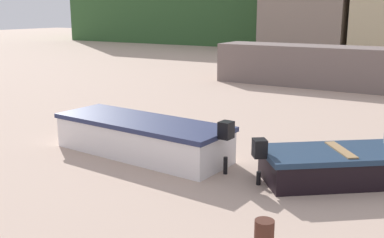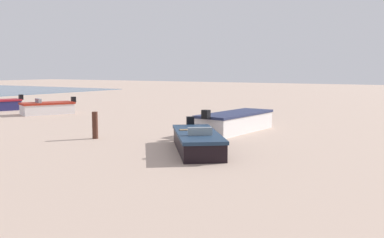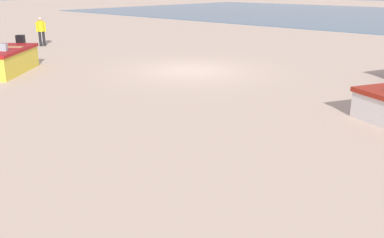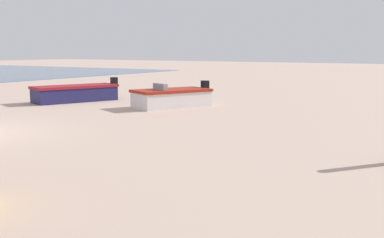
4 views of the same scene
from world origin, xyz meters
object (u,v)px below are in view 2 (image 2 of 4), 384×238
boat_black_3 (197,141)px  boat_white_4 (47,108)px  boat_white_0 (235,122)px  mooring_post_near_water (95,125)px

boat_black_3 → boat_white_4: size_ratio=1.19×
boat_black_3 → boat_white_4: (-6.28, -15.65, 0.04)m
boat_white_4 → boat_white_0: bearing=-158.2°
boat_white_0 → boat_white_4: boat_white_0 is taller
mooring_post_near_water → boat_white_0: bearing=140.2°
boat_white_0 → mooring_post_near_water: 6.77m
boat_white_0 → boat_black_3: boat_white_0 is taller
boat_white_0 → mooring_post_near_water: (5.21, -4.33, 0.12)m
boat_black_3 → mooring_post_near_water: (-0.19, -5.37, 0.22)m
boat_white_0 → boat_black_3: bearing=-74.8°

